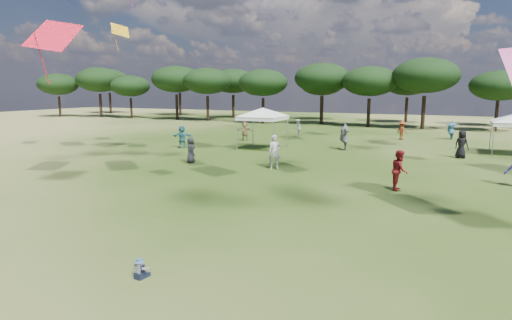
% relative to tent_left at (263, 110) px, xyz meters
% --- Properties ---
extents(tree_line, '(108.78, 17.63, 7.77)m').
position_rel_tent_left_xyz_m(tree_line, '(8.81, 24.47, 2.56)').
color(tree_line, black).
rests_on(tree_line, ground).
extents(tent_left, '(6.01, 6.01, 3.29)m').
position_rel_tent_left_xyz_m(tent_left, '(0.00, 0.00, 0.00)').
color(tent_left, gray).
rests_on(tent_left, ground).
extents(toddler, '(0.33, 0.37, 0.48)m').
position_rel_tent_left_xyz_m(toddler, '(5.76, -20.68, -2.65)').
color(toddler, black).
rests_on(toddler, ground).
extents(festival_crowd, '(28.18, 22.70, 1.88)m').
position_rel_tent_left_xyz_m(festival_crowd, '(6.82, 1.75, -2.00)').
color(festival_crowd, '#2A6C80').
rests_on(festival_crowd, ground).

